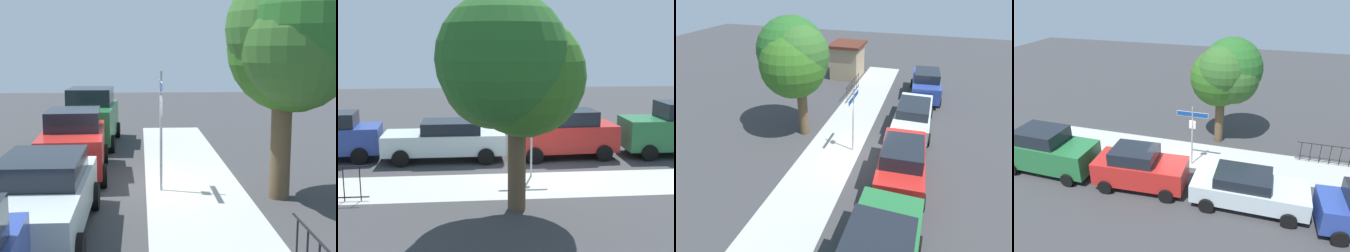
{
  "view_description": "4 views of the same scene",
  "coord_description": "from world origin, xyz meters",
  "views": [
    {
      "loc": [
        12.98,
        -0.14,
        3.64
      ],
      "look_at": [
        -0.14,
        0.62,
        1.61
      ],
      "focal_mm": 52.27,
      "sensor_mm": 36.0,
      "label": 1
    },
    {
      "loc": [
        2.68,
        14.66,
        4.56
      ],
      "look_at": [
        1.34,
        -0.07,
        1.71
      ],
      "focal_mm": 46.19,
      "sensor_mm": 36.0,
      "label": 2
    },
    {
      "loc": [
        -10.69,
        -2.68,
        7.65
      ],
      "look_at": [
        -0.11,
        0.65,
        1.59
      ],
      "focal_mm": 30.65,
      "sensor_mm": 36.0,
      "label": 3
    },
    {
      "loc": [
        3.94,
        -13.13,
        8.74
      ],
      "look_at": [
        -0.01,
        0.41,
        2.06
      ],
      "focal_mm": 34.03,
      "sensor_mm": 36.0,
      "label": 4
    }
  ],
  "objects": [
    {
      "name": "ground_plane",
      "position": [
        0.0,
        0.0,
        0.0
      ],
      "size": [
        60.0,
        60.0,
        0.0
      ],
      "primitive_type": "plane",
      "color": "#38383A"
    },
    {
      "name": "sidewalk_strip",
      "position": [
        2.0,
        1.3,
        0.0
      ],
      "size": [
        24.0,
        2.6,
        0.0
      ],
      "primitive_type": "cube",
      "color": "#A7A8A2",
      "rests_on": "ground_plane"
    },
    {
      "name": "street_sign",
      "position": [
        0.51,
        0.4,
        2.17
      ],
      "size": [
        1.55,
        0.07,
        3.13
      ],
      "color": "#9EA0A5",
      "rests_on": "ground_plane"
    },
    {
      "name": "shade_tree",
      "position": [
        1.58,
        3.61,
        3.94
      ],
      "size": [
        3.87,
        3.69,
        5.85
      ],
      "color": "brown",
      "rests_on": "ground_plane"
    },
    {
      "name": "car_green",
      "position": [
        -6.05,
        -2.07,
        1.08
      ],
      "size": [
        4.65,
        2.16,
        2.2
      ],
      "rotation": [
        0.0,
        0.0,
        -0.02
      ],
      "color": "#246937",
      "rests_on": "ground_plane"
    },
    {
      "name": "car_red",
      "position": [
        -1.24,
        -2.09,
        0.96
      ],
      "size": [
        4.17,
        2.13,
        1.92
      ],
      "rotation": [
        0.0,
        0.0,
        0.06
      ],
      "color": "red",
      "rests_on": "ground_plane"
    },
    {
      "name": "car_silver",
      "position": [
        3.55,
        -2.1,
        0.81
      ],
      "size": [
        4.7,
        2.03,
        1.56
      ],
      "rotation": [
        0.0,
        0.0,
        0.0
      ],
      "color": "silver",
      "rests_on": "ground_plane"
    },
    {
      "name": "iron_fence",
      "position": [
        7.24,
        2.3,
        0.56
      ],
      "size": [
        3.3,
        0.04,
        1.07
      ],
      "color": "black",
      "rests_on": "ground_plane"
    }
  ]
}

